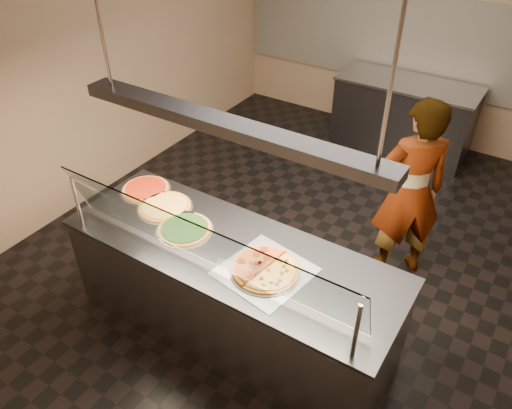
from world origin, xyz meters
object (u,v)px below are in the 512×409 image
Objects in this scene: pizza_cheese at (165,206)px; worker at (410,192)px; perforated_tray at (265,271)px; pizza_tomato at (146,189)px; pizza_spinach at (185,229)px; heat_lamp_housing at (226,126)px; half_pizza_pepperoni at (252,262)px; half_pizza_sausage at (280,275)px; serving_counter at (232,292)px; sneeze_guard at (200,243)px; prep_table at (403,116)px; pizza_spatula at (180,210)px.

pizza_cheese is 2.13m from worker.
pizza_tomato is at bearing 167.86° from perforated_tray.
pizza_spinach is 1.09m from heat_lamp_housing.
half_pizza_sausage is at bearing 0.26° from half_pizza_pepperoni.
serving_counter is 1.10× the size of sneeze_guard.
serving_counter is 6.23× the size of pizza_tomato.
perforated_tray is 1.55× the size of pizza_tomato.
worker is at bearing 49.75° from pizza_spinach.
heat_lamp_housing reaches higher than prep_table.
pizza_spinach is 0.98× the size of pizza_cheese.
pizza_spinach is at bearing 10.53° from worker.
half_pizza_pepperoni is 0.66m from pizza_spinach.
half_pizza_pepperoni is 1.93× the size of pizza_spatula.
pizza_cheese is (-0.75, 0.12, 0.48)m from serving_counter.
half_pizza_sausage is 1.56m from pizza_tomato.
perforated_tray is 1.30× the size of half_pizza_sausage.
pizza_spatula reaches higher than pizza_tomato.
half_pizza_pepperoni reaches higher than pizza_spatula.
pizza_tomato is at bearing -107.46° from prep_table.
pizza_tomato reaches higher than prep_table.
prep_table is 2.50m from worker.
sneeze_guard is 0.81m from pizza_spatula.
perforated_tray is (0.35, -0.07, 0.47)m from serving_counter.
serving_counter is at bearing 20.75° from worker.
half_pizza_pepperoni is 1.14× the size of pizza_spinach.
half_pizza_pepperoni is 0.86m from pizza_spatula.
heat_lamp_housing reaches higher than sneeze_guard.
sneeze_guard is at bearing -28.30° from pizza_tomato.
worker is (0.63, 1.58, -0.07)m from half_pizza_pepperoni.
sneeze_guard is at bearing -142.39° from perforated_tray.
worker is (0.87, 1.51, 0.43)m from serving_counter.
worker is at bearing 68.10° from half_pizza_pepperoni.
sneeze_guard is 4.24m from prep_table.
pizza_tomato is (-1.30, 0.30, -0.02)m from half_pizza_pepperoni.
heat_lamp_housing reaches higher than pizza_cheese.
half_pizza_sausage is 1.24m from pizza_cheese.
prep_table is at bearing 94.17° from perforated_tray.
pizza_spatula is at bearing 3.67° from worker.
serving_counter is 1.49× the size of worker.
heat_lamp_housing is (-0.87, -1.51, 1.06)m from worker.
pizza_spinach is 2.00m from worker.
heat_lamp_housing is (-0.47, 0.07, 0.99)m from half_pizza_sausage.
pizza_tomato is 3.81m from prep_table.
sneeze_guard is at bearing -38.88° from pizza_spatula.
prep_table is at bearing 79.80° from pizza_spatula.
prep_table is at bearing 77.56° from pizza_cheese.
half_pizza_sausage reaches higher than pizza_spatula.
pizza_cheese is at bearing 170.83° from half_pizza_sausage.
sneeze_guard is 5.33× the size of pizza_cheese.
serving_counter is at bearing 171.21° from half_pizza_sausage.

